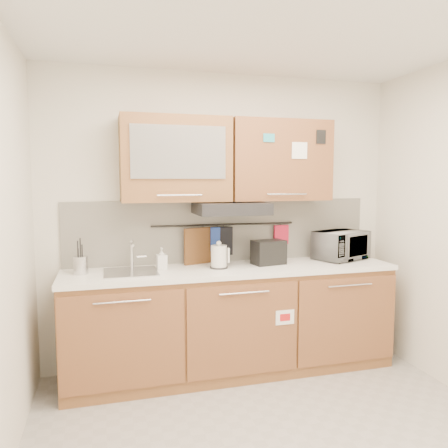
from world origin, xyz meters
TOP-DOWN VIEW (x-y plane):
  - ceiling at (0.00, 0.00)m, footprint 3.20×3.20m
  - wall_back at (0.00, 1.50)m, footprint 3.20×0.00m
  - base_cabinet at (0.00, 1.19)m, footprint 2.80×0.64m
  - countertop at (0.00, 1.19)m, footprint 2.82×0.62m
  - backsplash at (0.00, 1.49)m, footprint 2.80×0.02m
  - upper_cabinets at (-0.00, 1.32)m, footprint 1.82×0.37m
  - range_hood at (0.00, 1.25)m, footprint 0.60×0.46m
  - sink at (-0.85, 1.21)m, footprint 0.42×0.40m
  - utensil_rail at (0.00, 1.45)m, footprint 1.30×0.02m
  - utensil_crock at (-1.23, 1.26)m, footprint 0.13×0.13m
  - kettle at (-0.12, 1.19)m, footprint 0.17×0.15m
  - toaster at (0.34, 1.24)m, footprint 0.30×0.21m
  - microwave at (1.08, 1.28)m, footprint 0.57×0.49m
  - soap_bottle at (-0.59, 1.27)m, footprint 0.09×0.09m
  - cutting_board at (-0.20, 1.44)m, footprint 0.37×0.15m
  - oven_mitt at (-0.07, 1.44)m, footprint 0.13×0.04m
  - dark_pouch at (-0.01, 1.44)m, footprint 0.17×0.07m
  - pot_holder at (0.54, 1.44)m, footprint 0.14×0.03m

SIDE VIEW (x-z plane):
  - base_cabinet at x=0.00m, z-range -0.03..0.85m
  - countertop at x=0.00m, z-range 0.88..0.92m
  - sink at x=-0.85m, z-range 0.79..1.05m
  - utensil_crock at x=-1.23m, z-range 0.85..1.14m
  - cutting_board at x=-0.20m, z-range 0.77..1.24m
  - soap_bottle at x=-0.59m, z-range 0.92..1.10m
  - kettle at x=-0.12m, z-range 0.90..1.13m
  - toaster at x=0.34m, z-range 0.92..1.13m
  - microwave at x=1.08m, z-range 0.92..1.19m
  - dark_pouch at x=-0.01m, z-range 0.99..1.24m
  - oven_mitt at x=-0.07m, z-range 1.03..1.24m
  - pot_holder at x=0.54m, z-range 1.06..1.24m
  - backsplash at x=0.00m, z-range 0.92..1.48m
  - utensil_rail at x=0.00m, z-range 1.25..1.27m
  - wall_back at x=0.00m, z-range -0.30..2.90m
  - range_hood at x=0.00m, z-range 1.37..1.47m
  - upper_cabinets at x=0.00m, z-range 1.48..2.18m
  - ceiling at x=0.00m, z-range 2.60..2.60m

